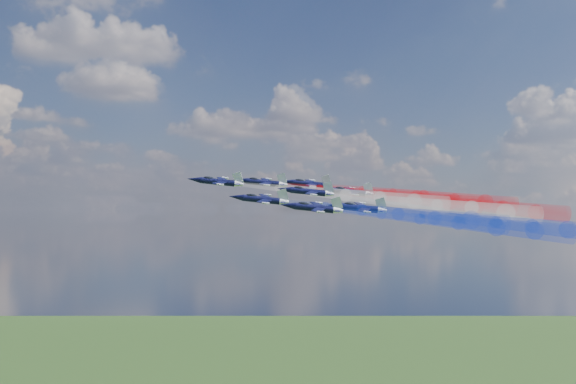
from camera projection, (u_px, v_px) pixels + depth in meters
name	position (u px, v px, depth m)	size (l,w,h in m)	color
jet_lead	(218.00, 182.00, 152.53)	(10.77, 13.46, 3.59)	black
trail_lead	(346.00, 195.00, 152.64)	(4.49, 47.87, 4.49)	white
jet_inner_left	(262.00, 200.00, 142.75)	(10.77, 13.46, 3.59)	black
trail_inner_left	(398.00, 214.00, 142.85)	(4.49, 47.87, 4.49)	#1733C9
jet_inner_right	(263.00, 183.00, 160.99)	(10.77, 13.46, 3.59)	black
trail_inner_right	(384.00, 195.00, 161.10)	(4.49, 47.87, 4.49)	red
jet_outer_left	(314.00, 208.00, 135.43)	(10.77, 13.46, 3.59)	black
trail_outer_left	(458.00, 223.00, 135.54)	(4.49, 47.87, 4.49)	#1733C9
jet_center_third	(308.00, 192.00, 151.28)	(10.77, 13.46, 3.59)	black
trail_center_third	(437.00, 205.00, 151.39)	(4.49, 47.87, 4.49)	white
jet_outer_right	(308.00, 184.00, 169.06)	(10.77, 13.46, 3.59)	black
trail_outer_right	(424.00, 196.00, 169.17)	(4.49, 47.87, 4.49)	red
jet_rear_left	(360.00, 208.00, 143.12)	(10.77, 13.46, 3.59)	black
trail_rear_left	(496.00, 222.00, 143.23)	(4.49, 47.87, 4.49)	#1733C9
jet_rear_right	(349.00, 192.00, 160.55)	(10.77, 13.46, 3.59)	black
trail_rear_right	(471.00, 204.00, 160.66)	(4.49, 47.87, 4.49)	red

